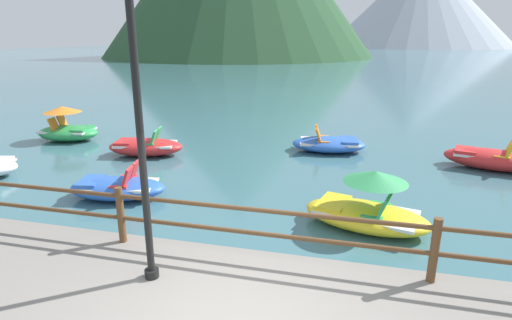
{
  "coord_description": "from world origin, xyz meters",
  "views": [
    {
      "loc": [
        1.24,
        -3.86,
        3.66
      ],
      "look_at": [
        -0.98,
        5.0,
        0.9
      ],
      "focal_mm": 28.86,
      "sensor_mm": 36.0,
      "label": 1
    }
  ],
  "objects_px": {
    "pedal_boat_1": "(492,159)",
    "pedal_boat_2": "(329,144)",
    "pedal_boat_6": "(67,129)",
    "pedal_boat_4": "(145,146)",
    "pedal_boat_3": "(367,209)",
    "lamp_post": "(138,109)",
    "pedal_boat_5": "(117,187)"
  },
  "relations": [
    {
      "from": "pedal_boat_3",
      "to": "pedal_boat_6",
      "type": "distance_m",
      "value": 11.54
    },
    {
      "from": "lamp_post",
      "to": "pedal_boat_4",
      "type": "relative_size",
      "value": 1.55
    },
    {
      "from": "pedal_boat_4",
      "to": "pedal_boat_3",
      "type": "bearing_deg",
      "value": -28.08
    },
    {
      "from": "pedal_boat_1",
      "to": "pedal_boat_2",
      "type": "distance_m",
      "value": 4.73
    },
    {
      "from": "pedal_boat_3",
      "to": "pedal_boat_6",
      "type": "xyz_separation_m",
      "value": [
        -10.53,
        4.73,
        0.05
      ]
    },
    {
      "from": "pedal_boat_5",
      "to": "pedal_boat_6",
      "type": "bearing_deg",
      "value": 136.85
    },
    {
      "from": "pedal_boat_2",
      "to": "pedal_boat_6",
      "type": "xyz_separation_m",
      "value": [
        -9.37,
        -0.81,
        0.18
      ]
    },
    {
      "from": "pedal_boat_2",
      "to": "pedal_boat_4",
      "type": "distance_m",
      "value": 5.96
    },
    {
      "from": "lamp_post",
      "to": "pedal_boat_5",
      "type": "bearing_deg",
      "value": 128.46
    },
    {
      "from": "pedal_boat_3",
      "to": "pedal_boat_6",
      "type": "height_order",
      "value": "pedal_boat_6"
    },
    {
      "from": "lamp_post",
      "to": "pedal_boat_6",
      "type": "distance_m",
      "value": 11.23
    },
    {
      "from": "pedal_boat_3",
      "to": "lamp_post",
      "type": "bearing_deg",
      "value": -132.57
    },
    {
      "from": "lamp_post",
      "to": "pedal_boat_5",
      "type": "relative_size",
      "value": 1.64
    },
    {
      "from": "pedal_boat_3",
      "to": "pedal_boat_6",
      "type": "relative_size",
      "value": 1.15
    },
    {
      "from": "pedal_boat_1",
      "to": "pedal_boat_2",
      "type": "bearing_deg",
      "value": 170.07
    },
    {
      "from": "pedal_boat_2",
      "to": "pedal_boat_5",
      "type": "distance_m",
      "value": 7.01
    },
    {
      "from": "pedal_boat_3",
      "to": "pedal_boat_4",
      "type": "relative_size",
      "value": 1.06
    },
    {
      "from": "pedal_boat_1",
      "to": "pedal_boat_2",
      "type": "xyz_separation_m",
      "value": [
        -4.66,
        0.82,
        -0.06
      ]
    },
    {
      "from": "lamp_post",
      "to": "pedal_boat_4",
      "type": "distance_m",
      "value": 8.25
    },
    {
      "from": "pedal_boat_3",
      "to": "pedal_boat_1",
      "type": "bearing_deg",
      "value": 53.45
    },
    {
      "from": "pedal_boat_1",
      "to": "pedal_boat_4",
      "type": "distance_m",
      "value": 10.37
    },
    {
      "from": "pedal_boat_1",
      "to": "pedal_boat_4",
      "type": "bearing_deg",
      "value": -173.94
    },
    {
      "from": "lamp_post",
      "to": "pedal_boat_3",
      "type": "distance_m",
      "value": 5.0
    },
    {
      "from": "pedal_boat_6",
      "to": "pedal_boat_4",
      "type": "bearing_deg",
      "value": -16.5
    },
    {
      "from": "lamp_post",
      "to": "pedal_boat_1",
      "type": "bearing_deg",
      "value": 50.88
    },
    {
      "from": "lamp_post",
      "to": "pedal_boat_3",
      "type": "xyz_separation_m",
      "value": [
        2.96,
        3.23,
        -2.4
      ]
    },
    {
      "from": "pedal_boat_5",
      "to": "pedal_boat_1",
      "type": "bearing_deg",
      "value": 26.38
    },
    {
      "from": "pedal_boat_5",
      "to": "pedal_boat_2",
      "type": "bearing_deg",
      "value": 49.95
    },
    {
      "from": "pedal_boat_2",
      "to": "pedal_boat_4",
      "type": "height_order",
      "value": "pedal_boat_4"
    },
    {
      "from": "pedal_boat_1",
      "to": "pedal_boat_3",
      "type": "distance_m",
      "value": 5.89
    },
    {
      "from": "lamp_post",
      "to": "pedal_boat_4",
      "type": "bearing_deg",
      "value": 119.27
    },
    {
      "from": "pedal_boat_2",
      "to": "pedal_boat_3",
      "type": "distance_m",
      "value": 5.66
    }
  ]
}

